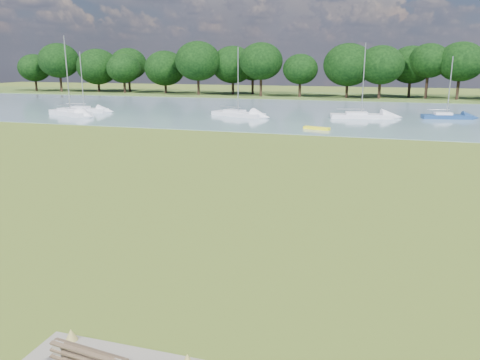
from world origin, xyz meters
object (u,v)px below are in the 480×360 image
(kayak, at_px, (317,128))
(sailboat_0, at_px, (446,115))
(sailboat_3, at_px, (70,111))
(sailboat_6, at_px, (84,109))
(sailboat_2, at_px, (360,114))
(sailboat_4, at_px, (238,112))

(kayak, relative_size, sailboat_0, 0.37)
(sailboat_3, xyz_separation_m, sailboat_6, (-0.74, 3.93, -0.08))
(sailboat_0, relative_size, sailboat_6, 0.91)
(sailboat_2, bearing_deg, sailboat_6, 174.15)
(sailboat_0, bearing_deg, sailboat_3, -179.06)
(sailboat_4, bearing_deg, sailboat_6, -155.60)
(sailboat_3, height_order, sailboat_6, sailboat_3)
(sailboat_2, xyz_separation_m, sailboat_6, (-35.97, -3.62, 0.01))
(sailboat_2, height_order, sailboat_6, sailboat_2)
(kayak, bearing_deg, sailboat_6, -176.26)
(kayak, relative_size, sailboat_6, 0.34)
(kayak, relative_size, sailboat_4, 0.32)
(sailboat_0, height_order, sailboat_6, sailboat_6)
(sailboat_4, height_order, sailboat_6, sailboat_4)
(sailboat_3, height_order, sailboat_4, sailboat_3)
(sailboat_0, relative_size, sailboat_2, 0.82)
(sailboat_3, bearing_deg, sailboat_2, 34.89)
(sailboat_0, height_order, sailboat_3, sailboat_3)
(sailboat_0, distance_m, sailboat_6, 46.13)
(sailboat_0, relative_size, sailboat_4, 0.87)
(kayak, xyz_separation_m, sailboat_4, (-11.03, 8.97, 0.32))
(kayak, distance_m, sailboat_2, 11.84)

